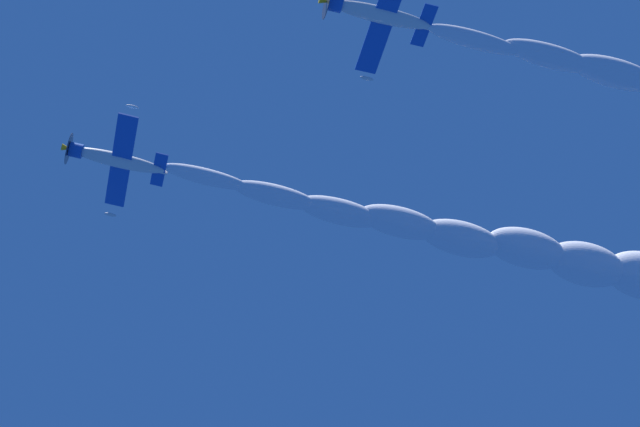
% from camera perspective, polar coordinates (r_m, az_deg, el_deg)
% --- Properties ---
extents(airplane_lead, '(7.09, 7.29, 2.65)m').
position_cam_1_polar(airplane_lead, '(67.50, -12.25, 3.20)').
color(airplane_lead, silver).
extents(airplane_left_wingman, '(7.11, 7.32, 2.76)m').
position_cam_1_polar(airplane_left_wingman, '(59.87, 3.46, 11.94)').
color(airplane_left_wingman, silver).
extents(smoke_trail_lead, '(40.50, 31.93, 4.55)m').
position_cam_1_polar(smoke_trail_lead, '(74.78, 16.57, -3.17)').
color(smoke_trail_lead, white).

